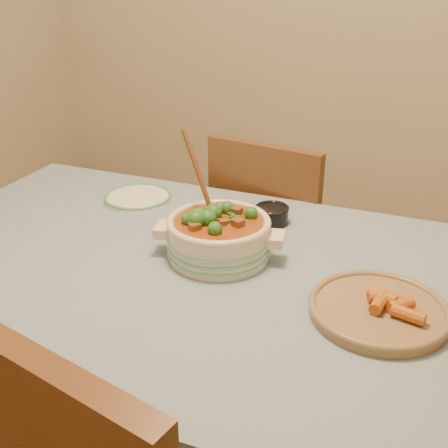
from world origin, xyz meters
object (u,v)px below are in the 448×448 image
object	(u,v)px
dining_table	(186,295)
chair_far	(274,237)
white_plate	(138,198)
fried_plate	(379,308)
condiment_bowl	(272,214)
stew_casserole	(219,234)

from	to	relation	value
dining_table	chair_far	xyz separation A→B (m)	(0.04, 0.70, -0.14)
white_plate	chair_far	size ratio (longest dim) A/B	0.24
white_plate	fried_plate	world-z (taller)	fried_plate
dining_table	fried_plate	bearing A→B (deg)	-4.37
white_plate	chair_far	bearing A→B (deg)	43.53
white_plate	condiment_bowl	xyz separation A→B (m)	(0.47, 0.00, 0.02)
stew_casserole	white_plate	world-z (taller)	stew_casserole
condiment_bowl	dining_table	bearing A→B (deg)	-111.05
stew_casserole	chair_far	bearing A→B (deg)	92.34
fried_plate	chair_far	xyz separation A→B (m)	(-0.47, 0.74, -0.26)
fried_plate	chair_far	size ratio (longest dim) A/B	0.35
dining_table	chair_far	distance (m)	0.71
fried_plate	chair_far	world-z (taller)	chair_far
white_plate	fried_plate	size ratio (longest dim) A/B	0.71
white_plate	chair_far	xyz separation A→B (m)	(0.38, 0.36, -0.24)
dining_table	white_plate	distance (m)	0.49
white_plate	stew_casserole	bearing A→B (deg)	-32.88
dining_table	stew_casserole	distance (m)	0.19
dining_table	condiment_bowl	distance (m)	0.38
stew_casserole	white_plate	bearing A→B (deg)	147.12
stew_casserole	chair_far	distance (m)	0.69
fried_plate	dining_table	bearing A→B (deg)	175.63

